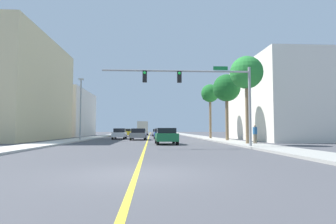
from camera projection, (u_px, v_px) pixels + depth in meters
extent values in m
plane|color=#47474C|center=(149.00, 137.00, 50.40)|extent=(192.00, 192.00, 0.00)
cube|color=beige|center=(100.00, 136.00, 49.88)|extent=(2.73, 168.00, 0.15)
cube|color=#9E9B93|center=(197.00, 136.00, 50.93)|extent=(2.73, 168.00, 0.15)
cube|color=yellow|center=(149.00, 137.00, 50.40)|extent=(0.16, 144.00, 0.01)
cube|color=beige|center=(3.00, 89.00, 35.67)|extent=(12.37, 18.88, 13.03)
cube|color=silver|center=(46.00, 113.00, 55.53)|extent=(16.57, 17.15, 9.10)
cube|color=silver|center=(303.00, 102.00, 36.15)|extent=(15.51, 16.75, 9.91)
cylinder|color=gray|center=(250.00, 106.00, 20.74)|extent=(0.20, 0.20, 5.90)
cylinder|color=gray|center=(177.00, 71.00, 20.58)|extent=(10.96, 0.14, 0.14)
cube|color=black|center=(179.00, 77.00, 20.56)|extent=(0.32, 0.24, 0.84)
sphere|color=green|center=(179.00, 73.00, 20.44)|extent=(0.20, 0.20, 0.20)
cube|color=black|center=(145.00, 77.00, 20.41)|extent=(0.32, 0.24, 0.84)
sphere|color=green|center=(145.00, 73.00, 20.29)|extent=(0.20, 0.20, 0.20)
cube|color=#147233|center=(220.00, 68.00, 20.79)|extent=(1.10, 0.04, 0.28)
cylinder|color=gray|center=(81.00, 110.00, 32.80)|extent=(0.16, 0.16, 7.04)
cube|color=beige|center=(81.00, 79.00, 33.03)|extent=(0.56, 0.28, 0.20)
cylinder|color=brown|center=(247.00, 108.00, 24.27)|extent=(0.31, 0.31, 6.23)
sphere|color=#287F33|center=(246.00, 72.00, 24.46)|extent=(2.88, 2.88, 2.88)
cone|color=#287F33|center=(256.00, 75.00, 24.59)|extent=(0.56, 1.56, 1.21)
cone|color=#287F33|center=(246.00, 76.00, 25.28)|extent=(1.48, 0.82, 1.50)
cone|color=#287F33|center=(238.00, 76.00, 25.04)|extent=(1.30, 1.33, 1.34)
cone|color=#287F33|center=(241.00, 73.00, 23.86)|extent=(1.13, 1.26, 1.54)
cone|color=#287F33|center=(252.00, 73.00, 23.61)|extent=(1.59, 0.75, 1.13)
cylinder|color=brown|center=(227.00, 114.00, 31.47)|extent=(0.36, 0.36, 5.95)
sphere|color=#195B23|center=(227.00, 88.00, 31.65)|extent=(3.10, 3.10, 3.10)
cone|color=#195B23|center=(234.00, 90.00, 31.82)|extent=(0.59, 1.48, 1.62)
cone|color=#195B23|center=(226.00, 91.00, 32.56)|extent=(1.30, 0.62, 1.49)
cone|color=#195B23|center=(219.00, 90.00, 32.09)|extent=(1.03, 1.36, 1.27)
cone|color=#195B23|center=(222.00, 89.00, 31.01)|extent=(1.17, 1.36, 1.36)
cone|color=#195B23|center=(230.00, 88.00, 30.73)|extent=(1.62, 0.70, 1.16)
cylinder|color=brown|center=(210.00, 116.00, 38.65)|extent=(0.32, 0.32, 6.27)
sphere|color=#1E6B28|center=(210.00, 93.00, 38.85)|extent=(2.50, 2.50, 2.50)
cone|color=#1E6B28|center=(215.00, 95.00, 39.01)|extent=(0.61, 1.31, 1.32)
cone|color=#1E6B28|center=(209.00, 95.00, 39.58)|extent=(1.46, 0.47, 1.09)
cone|color=#1E6B28|center=(205.00, 95.00, 38.74)|extent=(0.51, 1.31, 1.40)
cone|color=#1E6B28|center=(211.00, 94.00, 38.09)|extent=(1.31, 0.58, 1.12)
cube|color=#BCBCC1|center=(157.00, 133.00, 54.69)|extent=(1.85, 3.99, 0.59)
cube|color=black|center=(157.00, 130.00, 54.62)|extent=(1.60, 1.92, 0.51)
cylinder|color=black|center=(153.00, 134.00, 56.04)|extent=(0.23, 0.64, 0.64)
cylinder|color=black|center=(161.00, 134.00, 56.16)|extent=(0.23, 0.64, 0.64)
cylinder|color=black|center=(153.00, 135.00, 53.18)|extent=(0.23, 0.64, 0.64)
cylinder|color=black|center=(161.00, 135.00, 53.30)|extent=(0.23, 0.64, 0.64)
cube|color=#1E389E|center=(160.00, 134.00, 39.04)|extent=(1.91, 4.51, 0.64)
cube|color=black|center=(160.00, 130.00, 39.02)|extent=(1.63, 2.15, 0.52)
cylinder|color=black|center=(154.00, 136.00, 40.63)|extent=(0.24, 0.65, 0.64)
cylinder|color=black|center=(165.00, 136.00, 40.76)|extent=(0.24, 0.65, 0.64)
cylinder|color=black|center=(155.00, 137.00, 37.28)|extent=(0.24, 0.65, 0.64)
cylinder|color=black|center=(167.00, 137.00, 37.42)|extent=(0.24, 0.65, 0.64)
cube|color=gold|center=(126.00, 133.00, 51.53)|extent=(2.00, 4.29, 0.67)
cube|color=black|center=(126.00, 130.00, 51.42)|extent=(1.68, 1.96, 0.48)
cylinder|color=black|center=(123.00, 135.00, 53.05)|extent=(0.25, 0.65, 0.64)
cylinder|color=black|center=(132.00, 135.00, 53.07)|extent=(0.25, 0.65, 0.64)
cylinder|color=black|center=(121.00, 135.00, 49.94)|extent=(0.25, 0.65, 0.64)
cylinder|color=black|center=(130.00, 135.00, 49.97)|extent=(0.25, 0.65, 0.64)
cube|color=white|center=(120.00, 135.00, 38.89)|extent=(1.81, 4.58, 0.63)
cube|color=black|center=(120.00, 130.00, 38.92)|extent=(1.56, 1.94, 0.54)
cylinder|color=black|center=(115.00, 136.00, 40.53)|extent=(0.23, 0.64, 0.64)
cylinder|color=black|center=(126.00, 136.00, 40.65)|extent=(0.23, 0.64, 0.64)
cylinder|color=black|center=(113.00, 137.00, 37.10)|extent=(0.23, 0.64, 0.64)
cylinder|color=black|center=(124.00, 137.00, 37.21)|extent=(0.23, 0.64, 0.64)
cube|color=slate|center=(139.00, 135.00, 35.87)|extent=(2.00, 4.54, 0.61)
cube|color=black|center=(138.00, 131.00, 35.67)|extent=(1.73, 2.10, 0.55)
cylinder|color=black|center=(133.00, 137.00, 37.51)|extent=(0.23, 0.64, 0.64)
cylinder|color=black|center=(146.00, 137.00, 37.58)|extent=(0.23, 0.64, 0.64)
cylinder|color=black|center=(131.00, 138.00, 34.12)|extent=(0.23, 0.64, 0.64)
cylinder|color=black|center=(145.00, 138.00, 34.19)|extent=(0.23, 0.64, 0.64)
cube|color=#196638|center=(166.00, 137.00, 25.37)|extent=(2.02, 3.87, 0.69)
cube|color=black|center=(166.00, 131.00, 25.30)|extent=(1.72, 1.79, 0.48)
cylinder|color=black|center=(156.00, 140.00, 26.61)|extent=(0.24, 0.65, 0.64)
cylinder|color=black|center=(174.00, 140.00, 26.77)|extent=(0.24, 0.65, 0.64)
cylinder|color=black|center=(158.00, 142.00, 23.92)|extent=(0.24, 0.65, 0.64)
cylinder|color=black|center=(177.00, 141.00, 24.08)|extent=(0.24, 0.65, 0.64)
cube|color=silver|center=(143.00, 130.00, 68.91)|extent=(2.42, 2.37, 1.60)
cube|color=beige|center=(143.00, 127.00, 64.77)|extent=(2.46, 6.06, 2.71)
cylinder|color=black|center=(139.00, 133.00, 68.79)|extent=(0.29, 0.90, 0.90)
cylinder|color=black|center=(147.00, 133.00, 68.93)|extent=(0.29, 0.90, 0.90)
cylinder|color=black|center=(138.00, 133.00, 63.11)|extent=(0.29, 0.90, 0.90)
cylinder|color=black|center=(147.00, 133.00, 63.25)|extent=(0.29, 0.90, 0.90)
cylinder|color=#726651|center=(255.00, 139.00, 24.51)|extent=(0.32, 0.32, 0.79)
cylinder|color=#26598C|center=(255.00, 131.00, 24.55)|extent=(0.38, 0.38, 0.63)
sphere|color=tan|center=(255.00, 126.00, 24.58)|extent=(0.21, 0.21, 0.21)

